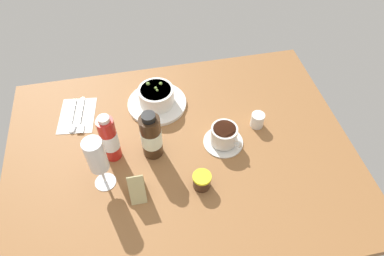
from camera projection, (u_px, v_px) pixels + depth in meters
The scene contains 10 objects.
ground_plane at pixel (181, 155), 112.29cm from camera, with size 110.00×84.00×3.00cm, color brown.
porridge_bowl at pixel (157, 98), 121.77cm from camera, with size 20.74×20.74×8.21cm.
cutlery_setting at pixel (77, 116), 120.52cm from camera, with size 13.96×17.73×0.90cm.
coffee_cup at pixel (224, 136), 110.98cm from camera, with size 12.92×12.92×7.00cm.
creamer_jug at pixel (257, 120), 116.32cm from camera, with size 4.44×5.27×5.66cm.
wine_glass at pixel (97, 157), 94.19cm from camera, with size 6.33×6.33×19.42cm.
jam_jar at pixel (202, 181), 101.43cm from camera, with size 5.50×5.50×5.05cm.
sauce_bottle_brown at pixel (151, 136), 104.94cm from camera, with size 6.42×6.42×17.64cm.
sauce_bottle_red at pixel (109, 139), 103.83cm from camera, with size 5.22×5.22×18.01cm.
menu_card at pixel (137, 185), 98.04cm from camera, with size 4.52×6.89×9.46cm.
Camera 1 is at (9.59, 64.36, 90.48)cm, focal length 32.67 mm.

